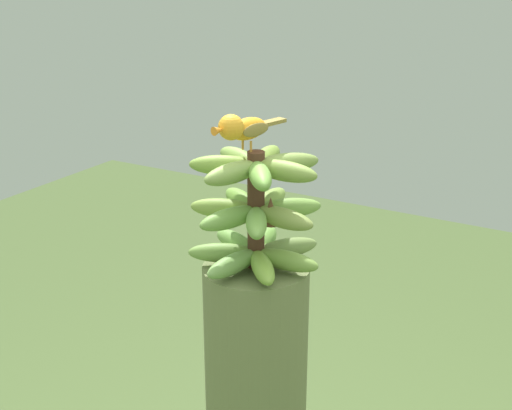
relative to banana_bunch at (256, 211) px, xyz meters
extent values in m
cylinder|color=#4C2D1E|center=(0.00, 0.00, 0.00)|extent=(0.04, 0.04, 0.26)
ellipsoid|color=#6E9E47|center=(0.03, 0.07, -0.10)|extent=(0.10, 0.15, 0.04)
ellipsoid|color=#729A44|center=(-0.03, 0.06, -0.10)|extent=(0.11, 0.15, 0.04)
ellipsoid|color=#6F994B|center=(-0.07, 0.01, -0.10)|extent=(0.15, 0.07, 0.04)
ellipsoid|color=olive|center=(-0.05, -0.05, -0.10)|extent=(0.14, 0.13, 0.04)
ellipsoid|color=olive|center=(0.00, -0.07, -0.10)|extent=(0.05, 0.15, 0.04)
ellipsoid|color=olive|center=(0.06, -0.04, -0.10)|extent=(0.15, 0.12, 0.04)
ellipsoid|color=#6C9F43|center=(0.07, 0.02, -0.10)|extent=(0.16, 0.08, 0.04)
ellipsoid|color=#6E9B44|center=(-0.06, 0.02, 0.00)|extent=(0.15, 0.09, 0.04)
ellipsoid|color=#6C9A43|center=(-0.06, -0.03, 0.00)|extent=(0.15, 0.11, 0.04)
ellipsoid|color=olive|center=(-0.01, -0.07, 0.00)|extent=(0.06, 0.15, 0.04)
ellipsoid|color=#78A246|center=(0.05, -0.05, 0.00)|extent=(0.13, 0.14, 0.04)
ellipsoid|color=#7E9D43|center=(0.07, 0.01, 0.00)|extent=(0.15, 0.06, 0.04)
ellipsoid|color=#709D3C|center=(0.04, 0.06, 0.00)|extent=(0.12, 0.15, 0.04)
ellipsoid|color=olive|center=(-0.02, 0.07, 0.00)|extent=(0.09, 0.16, 0.04)
ellipsoid|color=#6EA241|center=(-0.05, -0.04, 0.10)|extent=(0.15, 0.12, 0.04)
ellipsoid|color=olive|center=(0.00, -0.06, 0.10)|extent=(0.05, 0.15, 0.04)
ellipsoid|color=olive|center=(0.05, -0.04, 0.10)|extent=(0.14, 0.13, 0.04)
ellipsoid|color=olive|center=(0.06, 0.01, 0.10)|extent=(0.15, 0.07, 0.04)
ellipsoid|color=olive|center=(0.03, 0.06, 0.10)|extent=(0.11, 0.15, 0.04)
ellipsoid|color=olive|center=(-0.03, 0.06, 0.10)|extent=(0.10, 0.15, 0.04)
ellipsoid|color=#7D9948|center=(-0.06, 0.02, 0.10)|extent=(0.16, 0.08, 0.04)
cone|color=brown|center=(-0.01, -0.04, 0.01)|extent=(0.04, 0.04, 0.06)
cylinder|color=#C68933|center=(0.00, 0.03, 0.14)|extent=(0.01, 0.01, 0.02)
cylinder|color=#C68933|center=(-0.01, 0.01, 0.14)|extent=(0.01, 0.01, 0.02)
ellipsoid|color=orange|center=(0.00, 0.02, 0.17)|extent=(0.10, 0.06, 0.05)
ellipsoid|color=olive|center=(0.01, 0.04, 0.17)|extent=(0.07, 0.03, 0.03)
ellipsoid|color=olive|center=(0.00, 0.00, 0.17)|extent=(0.07, 0.03, 0.03)
cube|color=olive|center=(0.07, 0.00, 0.18)|extent=(0.07, 0.04, 0.01)
sphere|color=orange|center=(-0.05, 0.03, 0.19)|extent=(0.05, 0.05, 0.05)
sphere|color=black|center=(-0.06, 0.01, 0.19)|extent=(0.01, 0.01, 0.01)
cone|color=orange|center=(-0.08, 0.04, 0.19)|extent=(0.03, 0.02, 0.02)
camera|label=1|loc=(-1.20, -0.69, 0.51)|focal=49.25mm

